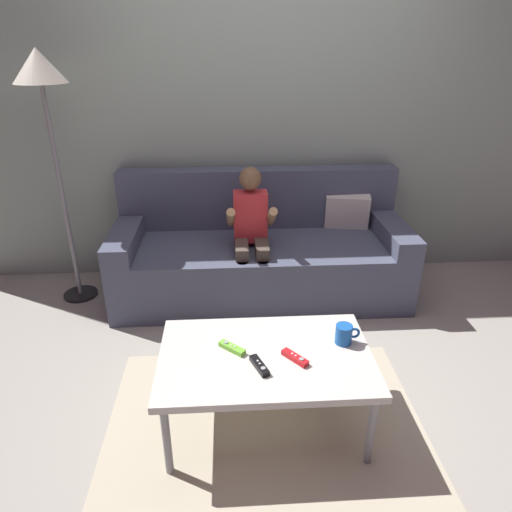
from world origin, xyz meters
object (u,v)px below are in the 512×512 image
person_seated_on_couch (251,231)px  game_remote_black_near_edge (259,366)px  couch (261,254)px  coffee_table (266,361)px  game_remote_red_far_corner (295,358)px  floor_lamp (42,88)px  coffee_mug (344,334)px  game_remote_lime_center (232,348)px

person_seated_on_couch → game_remote_black_near_edge: 1.26m
couch → coffee_table: couch is taller
game_remote_red_far_corner → floor_lamp: (-1.39, 1.38, 1.03)m
coffee_mug → couch: bearing=103.3°
person_seated_on_couch → coffee_table: person_seated_on_couch is taller
coffee_table → floor_lamp: floor_lamp is taller
floor_lamp → game_remote_black_near_edge: bearing=-49.2°
game_remote_lime_center → coffee_mug: size_ratio=1.09×
couch → game_remote_black_near_edge: bearing=-94.5°
coffee_mug → coffee_table: bearing=-169.7°
couch → game_remote_lime_center: bearing=-100.1°
game_remote_lime_center → coffee_mug: (0.53, 0.03, 0.04)m
person_seated_on_couch → coffee_mug: person_seated_on_couch is taller
coffee_table → coffee_mug: 0.39m
coffee_table → game_remote_lime_center: size_ratio=7.63×
game_remote_lime_center → game_remote_red_far_corner: 0.30m
game_remote_red_far_corner → floor_lamp: 2.21m
couch → floor_lamp: bearing=-179.7°
game_remote_lime_center → coffee_mug: 0.53m
person_seated_on_couch → game_remote_lime_center: person_seated_on_couch is taller
coffee_table → person_seated_on_couch: bearing=90.3°
couch → game_remote_red_far_corner: (0.05, -1.39, 0.13)m
game_remote_red_far_corner → game_remote_lime_center: bearing=162.3°
floor_lamp → coffee_mug: bearing=-37.6°
coffee_mug → floor_lamp: bearing=142.4°
couch → coffee_mug: 1.32m
floor_lamp → couch: bearing=0.3°
game_remote_black_near_edge → floor_lamp: size_ratio=0.09×
coffee_table → floor_lamp: (-1.26, 1.33, 1.07)m
couch → coffee_mug: (0.30, -1.27, 0.17)m
game_remote_black_near_edge → game_remote_lime_center: size_ratio=1.12×
person_seated_on_couch → game_remote_red_far_corner: person_seated_on_couch is taller
person_seated_on_couch → coffee_mug: bearing=-70.6°
couch → person_seated_on_couch: 0.33m
person_seated_on_couch → floor_lamp: bearing=172.1°
game_remote_lime_center → floor_lamp: (-1.11, 1.29, 1.03)m
couch → person_seated_on_couch: size_ratio=2.13×
game_remote_black_near_edge → game_remote_lime_center: (-0.12, 0.14, 0.00)m
person_seated_on_couch → game_remote_lime_center: bearing=-97.6°
couch → game_remote_black_near_edge: 1.44m
person_seated_on_couch → game_remote_lime_center: 1.13m
couch → game_remote_lime_center: 1.32m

